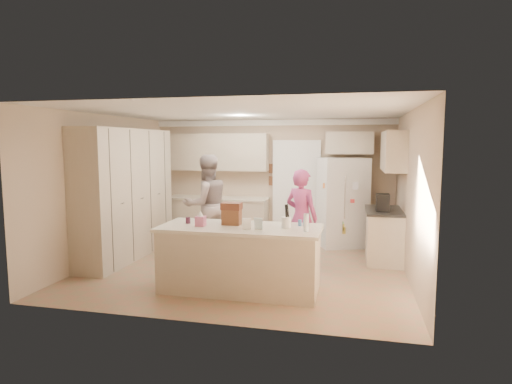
% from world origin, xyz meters
% --- Properties ---
extents(floor, '(5.20, 4.60, 0.02)m').
position_xyz_m(floor, '(0.00, 0.00, -0.01)').
color(floor, '#8F684F').
rests_on(floor, ground).
extents(ceiling, '(5.20, 4.60, 0.02)m').
position_xyz_m(ceiling, '(0.00, 0.00, 2.61)').
color(ceiling, white).
rests_on(ceiling, wall_back).
extents(wall_back, '(5.20, 0.02, 2.60)m').
position_xyz_m(wall_back, '(0.00, 2.31, 1.30)').
color(wall_back, tan).
rests_on(wall_back, ground).
extents(wall_front, '(5.20, 0.02, 2.60)m').
position_xyz_m(wall_front, '(0.00, -2.31, 1.30)').
color(wall_front, tan).
rests_on(wall_front, ground).
extents(wall_left, '(0.02, 4.60, 2.60)m').
position_xyz_m(wall_left, '(-2.61, 0.00, 1.30)').
color(wall_left, tan).
rests_on(wall_left, ground).
extents(wall_right, '(0.02, 4.60, 2.60)m').
position_xyz_m(wall_right, '(2.61, 0.00, 1.30)').
color(wall_right, tan).
rests_on(wall_right, ground).
extents(crown_back, '(5.20, 0.08, 0.12)m').
position_xyz_m(crown_back, '(0.00, 2.26, 2.53)').
color(crown_back, white).
rests_on(crown_back, wall_back).
extents(pantry_bank, '(0.60, 2.60, 2.35)m').
position_xyz_m(pantry_bank, '(-2.30, 0.20, 1.18)').
color(pantry_bank, '#C1B39B').
rests_on(pantry_bank, floor).
extents(back_base_cab, '(2.20, 0.60, 0.88)m').
position_xyz_m(back_base_cab, '(-1.15, 2.00, 0.44)').
color(back_base_cab, '#C1B39B').
rests_on(back_base_cab, floor).
extents(back_countertop, '(2.24, 0.63, 0.04)m').
position_xyz_m(back_countertop, '(-1.15, 1.99, 0.90)').
color(back_countertop, '#EDE3C6').
rests_on(back_countertop, back_base_cab).
extents(back_upper_cab, '(2.20, 0.35, 0.80)m').
position_xyz_m(back_upper_cab, '(-1.15, 2.12, 1.90)').
color(back_upper_cab, '#C1B39B').
rests_on(back_upper_cab, wall_back).
extents(doorway_opening, '(0.90, 0.06, 2.10)m').
position_xyz_m(doorway_opening, '(0.55, 2.28, 1.05)').
color(doorway_opening, black).
rests_on(doorway_opening, floor).
extents(doorway_casing, '(1.02, 0.03, 2.22)m').
position_xyz_m(doorway_casing, '(0.55, 2.24, 1.05)').
color(doorway_casing, white).
rests_on(doorway_casing, floor).
extents(wall_frame_upper, '(0.15, 0.02, 0.20)m').
position_xyz_m(wall_frame_upper, '(0.02, 2.27, 1.55)').
color(wall_frame_upper, brown).
rests_on(wall_frame_upper, wall_back).
extents(wall_frame_lower, '(0.15, 0.02, 0.20)m').
position_xyz_m(wall_frame_lower, '(0.02, 2.27, 1.28)').
color(wall_frame_lower, brown).
rests_on(wall_frame_lower, wall_back).
extents(refrigerator, '(1.09, 0.98, 1.80)m').
position_xyz_m(refrigerator, '(1.54, 1.94, 0.90)').
color(refrigerator, white).
rests_on(refrigerator, floor).
extents(fridge_seam, '(0.02, 0.02, 1.78)m').
position_xyz_m(fridge_seam, '(1.54, 1.58, 0.90)').
color(fridge_seam, gray).
rests_on(fridge_seam, refrigerator).
extents(fridge_dispenser, '(0.22, 0.03, 0.35)m').
position_xyz_m(fridge_dispenser, '(1.32, 1.57, 1.15)').
color(fridge_dispenser, black).
rests_on(fridge_dispenser, refrigerator).
extents(fridge_handle_l, '(0.02, 0.02, 0.85)m').
position_xyz_m(fridge_handle_l, '(1.49, 1.57, 1.05)').
color(fridge_handle_l, silver).
rests_on(fridge_handle_l, refrigerator).
extents(fridge_handle_r, '(0.02, 0.02, 0.85)m').
position_xyz_m(fridge_handle_r, '(1.59, 1.57, 1.05)').
color(fridge_handle_r, silver).
rests_on(fridge_handle_r, refrigerator).
extents(over_fridge_cab, '(0.95, 0.35, 0.45)m').
position_xyz_m(over_fridge_cab, '(1.65, 2.12, 2.10)').
color(over_fridge_cab, '#C1B39B').
rests_on(over_fridge_cab, wall_back).
extents(right_base_cab, '(0.60, 1.20, 0.88)m').
position_xyz_m(right_base_cab, '(2.30, 1.00, 0.44)').
color(right_base_cab, '#C1B39B').
rests_on(right_base_cab, floor).
extents(right_countertop, '(0.63, 1.24, 0.04)m').
position_xyz_m(right_countertop, '(2.29, 1.00, 0.90)').
color(right_countertop, '#2D2B28').
rests_on(right_countertop, right_base_cab).
extents(right_upper_cab, '(0.35, 1.50, 0.70)m').
position_xyz_m(right_upper_cab, '(2.43, 1.20, 1.95)').
color(right_upper_cab, '#C1B39B').
rests_on(right_upper_cab, wall_right).
extents(coffee_maker, '(0.22, 0.28, 0.30)m').
position_xyz_m(coffee_maker, '(2.25, 0.80, 1.07)').
color(coffee_maker, black).
rests_on(coffee_maker, right_countertop).
extents(island_base, '(2.20, 0.90, 0.88)m').
position_xyz_m(island_base, '(0.20, -1.10, 0.44)').
color(island_base, '#C1B39B').
rests_on(island_base, floor).
extents(island_top, '(2.28, 0.96, 0.05)m').
position_xyz_m(island_top, '(0.20, -1.10, 0.90)').
color(island_top, '#EDE3C6').
rests_on(island_top, island_base).
extents(utensil_crock, '(0.13, 0.13, 0.15)m').
position_xyz_m(utensil_crock, '(0.85, -1.05, 1.00)').
color(utensil_crock, white).
rests_on(utensil_crock, island_top).
extents(tissue_box, '(0.13, 0.13, 0.14)m').
position_xyz_m(tissue_box, '(-0.35, -1.20, 1.00)').
color(tissue_box, '#CC6391').
rests_on(tissue_box, island_top).
extents(tissue_plume, '(0.08, 0.08, 0.08)m').
position_xyz_m(tissue_plume, '(-0.35, -1.20, 1.10)').
color(tissue_plume, white).
rests_on(tissue_plume, tissue_box).
extents(dollhouse_body, '(0.26, 0.18, 0.22)m').
position_xyz_m(dollhouse_body, '(0.05, -1.00, 1.04)').
color(dollhouse_body, brown).
rests_on(dollhouse_body, island_top).
extents(dollhouse_roof, '(0.28, 0.20, 0.10)m').
position_xyz_m(dollhouse_roof, '(0.05, -1.00, 1.20)').
color(dollhouse_roof, '#592D1E').
rests_on(dollhouse_roof, dollhouse_body).
extents(jam_jar, '(0.07, 0.07, 0.09)m').
position_xyz_m(jam_jar, '(-0.60, -1.05, 0.97)').
color(jam_jar, '#59263F').
rests_on(jam_jar, island_top).
extents(greeting_card_a, '(0.12, 0.06, 0.16)m').
position_xyz_m(greeting_card_a, '(0.35, -1.30, 1.01)').
color(greeting_card_a, white).
rests_on(greeting_card_a, island_top).
extents(greeting_card_b, '(0.12, 0.05, 0.16)m').
position_xyz_m(greeting_card_b, '(0.50, -1.25, 1.01)').
color(greeting_card_b, silver).
rests_on(greeting_card_b, island_top).
extents(water_bottle, '(0.07, 0.07, 0.24)m').
position_xyz_m(water_bottle, '(1.15, -1.25, 1.04)').
color(water_bottle, silver).
rests_on(water_bottle, island_top).
extents(shaker_salt, '(0.05, 0.05, 0.09)m').
position_xyz_m(shaker_salt, '(1.02, -0.88, 0.97)').
color(shaker_salt, '#4276B3').
rests_on(shaker_salt, island_top).
extents(shaker_pepper, '(0.05, 0.05, 0.09)m').
position_xyz_m(shaker_pepper, '(1.09, -0.88, 0.97)').
color(shaker_pepper, '#4276B3').
rests_on(shaker_pepper, island_top).
extents(teen_boy, '(1.16, 1.15, 1.88)m').
position_xyz_m(teen_boy, '(-0.94, 0.72, 0.94)').
color(teen_boy, gray).
rests_on(teen_boy, floor).
extents(teen_girl, '(0.72, 0.62, 1.66)m').
position_xyz_m(teen_girl, '(0.89, 0.37, 0.83)').
color(teen_girl, '#BC4397').
rests_on(teen_girl, floor).
extents(fridge_magnets, '(0.76, 0.02, 1.44)m').
position_xyz_m(fridge_magnets, '(1.54, 1.57, 0.90)').
color(fridge_magnets, tan).
rests_on(fridge_magnets, refrigerator).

